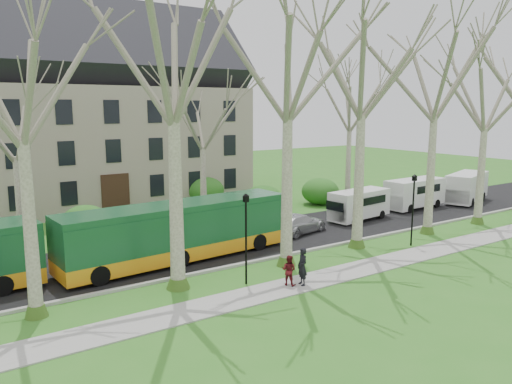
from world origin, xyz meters
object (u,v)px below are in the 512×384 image
Objects in this scene: van_a at (359,205)px; pedestrian_a at (302,267)px; pedestrian_b at (289,270)px; bus_follow at (179,231)px; sedan at (298,223)px; van_b at (415,194)px; van_c at (467,188)px.

van_a is 2.84× the size of pedestrian_a.
van_a is 15.07m from pedestrian_b.
bus_follow reaches higher than van_a.
pedestrian_a is (-6.01, -7.79, 0.24)m from sedan.
sedan is 0.81× the size of van_b.
pedestrian_a is (-25.25, -8.16, -0.38)m from van_c.
van_c is (6.14, -0.70, 0.06)m from van_b.
bus_follow is 28.40m from van_c.
van_b is 6.18m from van_c.
van_c is at bearing -8.76° from van_b.
van_c is at bearing -102.89° from pedestrian_b.
pedestrian_b is at bearing -158.84° from van_b.
van_b is 3.12× the size of pedestrian_a.
van_c reaches higher than sedan.
pedestrian_b is (2.58, -6.50, -0.91)m from bus_follow.
pedestrian_a is at bearing -151.99° from van_a.
van_c reaches higher than van_a.
pedestrian_a reaches higher than sedan.
bus_follow is 2.34× the size of van_b.
van_c is 3.27× the size of pedestrian_a.
van_a is at bearing 160.72° from van_c.
bus_follow is 15.42m from van_a.
sedan is 9.84m from pedestrian_a.
pedestrian_a is at bearing -152.46° from pedestrian_b.
van_b is 21.07m from pedestrian_a.
van_c is 4.03× the size of pedestrian_b.
van_b is 3.84× the size of pedestrian_b.
bus_follow is at bearing 82.47° from sedan.
bus_follow is 22.32m from van_b.
van_c is (19.24, 0.37, 0.62)m from sedan.
pedestrian_b is (-25.79, -7.82, -0.55)m from van_c.
van_b is at bearing -2.29° from van_a.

